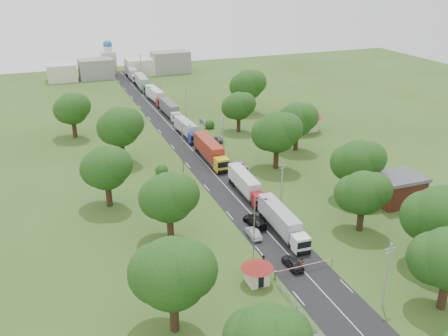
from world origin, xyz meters
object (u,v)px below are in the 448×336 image
boom_barrier (296,268)px  car_lane_mid (253,233)px  truck_0 (282,221)px  info_sign (202,124)px  car_lane_front (293,263)px  pedestrian_near (302,264)px  guard_booth (257,269)px

boom_barrier → car_lane_mid: size_ratio=2.26×
truck_0 → info_sign: bearing=86.2°
car_lane_front → pedestrian_near: 1.38m
car_lane_front → car_lane_mid: 9.75m
car_lane_mid → pedestrian_near: 10.93m
boom_barrier → truck_0: truck_0 is taller
car_lane_mid → pedestrian_near: (2.72, -10.58, 0.20)m
info_sign → car_lane_front: bearing=-96.0°
car_lane_mid → pedestrian_near: bearing=107.1°
boom_barrier → truck_0: 11.29m
truck_0 → car_lane_mid: bearing=175.8°
guard_booth → car_lane_mid: 12.03m
car_lane_mid → car_lane_front: bearing=103.2°
truck_0 → guard_booth: bearing=-130.3°
info_sign → pedestrian_near: 59.77m
car_lane_front → car_lane_mid: bearing=-80.9°
boom_barrier → car_lane_mid: (-1.43, 11.08, -0.22)m
guard_booth → pedestrian_near: guard_booth is taller
guard_booth → pedestrian_near: 7.27m
guard_booth → truck_0: truck_0 is taller
info_sign → car_lane_front: (-6.20, -58.50, -2.28)m
guard_booth → info_sign: 61.27m
truck_0 → car_lane_mid: size_ratio=3.47×
boom_barrier → info_sign: info_sign is taller
boom_barrier → car_lane_front: 1.55m
truck_0 → car_lane_front: (-2.92, -9.24, -1.35)m
guard_booth → info_sign: (12.40, 60.00, 0.84)m
boom_barrier → info_sign: 60.39m
car_lane_front → pedestrian_near: bearing=131.8°
car_lane_front → pedestrian_near: size_ratio=2.45×
boom_barrier → truck_0: bearing=73.0°
car_lane_front → car_lane_mid: size_ratio=1.04×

